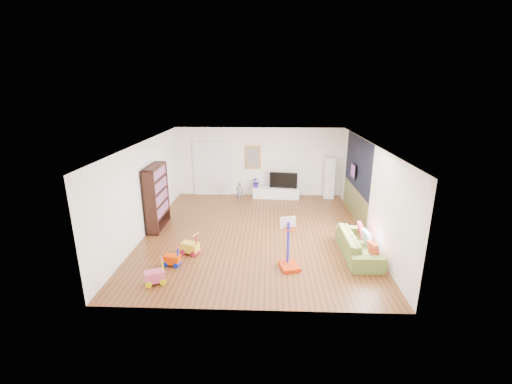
{
  "coord_description": "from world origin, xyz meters",
  "views": [
    {
      "loc": [
        0.38,
        -9.48,
        4.22
      ],
      "look_at": [
        0.0,
        0.4,
        1.15
      ],
      "focal_mm": 24.0,
      "sensor_mm": 36.0,
      "label": 1
    }
  ],
  "objects_px": {
    "media_console": "(276,193)",
    "basketball_hoop": "(290,244)",
    "bookshelf": "(157,197)",
    "sofa": "(358,245)"
  },
  "relations": [
    {
      "from": "media_console",
      "to": "bookshelf",
      "type": "relative_size",
      "value": 0.92
    },
    {
      "from": "media_console",
      "to": "sofa",
      "type": "distance_m",
      "value": 5.14
    },
    {
      "from": "media_console",
      "to": "basketball_hoop",
      "type": "height_order",
      "value": "basketball_hoop"
    },
    {
      "from": "media_console",
      "to": "basketball_hoop",
      "type": "xyz_separation_m",
      "value": [
        0.23,
        -5.46,
        0.42
      ]
    },
    {
      "from": "media_console",
      "to": "bookshelf",
      "type": "xyz_separation_m",
      "value": [
        -3.69,
        -3.08,
        0.77
      ]
    },
    {
      "from": "bookshelf",
      "to": "basketball_hoop",
      "type": "height_order",
      "value": "bookshelf"
    },
    {
      "from": "sofa",
      "to": "basketball_hoop",
      "type": "bearing_deg",
      "value": 111.56
    },
    {
      "from": "bookshelf",
      "to": "basketball_hoop",
      "type": "bearing_deg",
      "value": -31.97
    },
    {
      "from": "bookshelf",
      "to": "media_console",
      "type": "bearing_deg",
      "value": 39.09
    },
    {
      "from": "media_console",
      "to": "bookshelf",
      "type": "bearing_deg",
      "value": -136.95
    }
  ]
}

